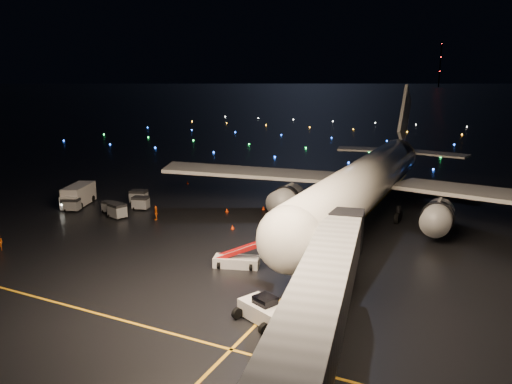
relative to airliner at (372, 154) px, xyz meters
The scene contains 19 objects.
ground 274.62m from the airliner, 92.56° to the left, with size 2000.00×2000.00×0.00m, color black.
lane_centre 13.38m from the airliner, 91.47° to the right, with size 0.25×80.00×0.02m, color gold.
lane_cross 40.51m from the airliner, 115.78° to the right, with size 60.00×0.25×0.02m, color gold.
airliner is the anchor object (origin of this frame).
pushback_tug 31.93m from the airliner, 89.99° to the right, with size 3.94×2.07×1.88m, color silver.
belt_loader 24.68m from the airliner, 106.69° to the right, with size 6.20×1.69×3.01m, color silver, non-canonical shape.
service_truck 39.56m from the airliner, 161.48° to the right, with size 2.42×7.67×2.83m, color silver.
crew_c 27.69m from the airliner, 149.39° to the right, with size 1.05×0.44×1.79m, color orange.
safety_cone_0 19.64m from the airliner, 134.89° to the right, with size 0.45×0.45×0.51m, color #F63203.
safety_cone_1 15.66m from the airliner, 165.37° to the right, with size 0.45×0.45×0.52m, color #F63203.
safety_cone_2 19.78m from the airliner, 158.57° to the right, with size 0.46×0.46×0.52m, color #F63203.
safety_cone_3 32.64m from the airliner, 169.93° to the left, with size 0.41×0.41×0.46m, color #F63203.
radio_mast 718.28m from the airliner, 95.78° to the left, with size 1.80×1.80×64.00m, color black.
taxiway_lights 81.54m from the airliner, 98.70° to the left, with size 164.00×92.00×0.36m, color black, non-canonical shape.
baggage_cart_0 30.64m from the airliner, 159.25° to the right, with size 2.06×1.44×1.75m, color gray.
baggage_cart_1 32.48m from the airliner, 151.61° to the right, with size 2.17×1.52×1.85m, color gray.
baggage_cart_2 32.01m from the airliner, 164.93° to the right, with size 2.21×1.54×1.87m, color gray.
baggage_cart_3 39.22m from the airliner, 156.80° to the right, with size 1.97×1.38×1.67m, color gray.
baggage_cart_4 34.14m from the airliner, 155.93° to the right, with size 1.80×1.26×1.53m, color gray.
Camera 1 is at (26.32, -35.59, 17.49)m, focal length 35.00 mm.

